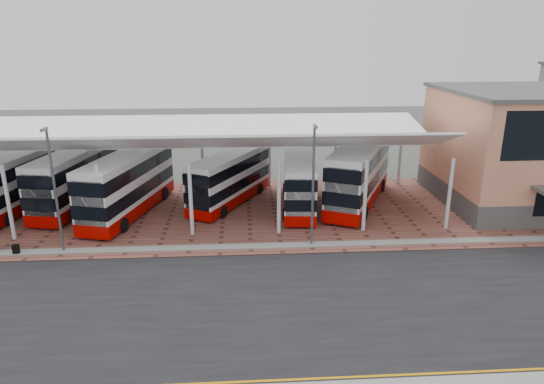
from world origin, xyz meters
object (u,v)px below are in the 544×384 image
object	(u,v)px
bus_0	(18,182)
bus_1	(77,178)
bus_3	(230,179)
bus_5	(359,174)
bus_2	(128,184)
bus_4	(299,181)

from	to	relation	value
bus_0	bus_1	bearing A→B (deg)	17.15
bus_3	bus_5	xyz separation A→B (m)	(10.46, -0.69, 0.40)
bus_2	bus_3	size ratio (longest dim) A/B	1.17
bus_1	bus_3	distance (m)	12.23
bus_1	bus_3	xyz separation A→B (m)	(12.22, -0.15, -0.22)
bus_1	bus_0	bearing A→B (deg)	-162.86
bus_1	bus_2	size ratio (longest dim) A/B	0.98
bus_2	bus_5	distance (m)	18.22
bus_2	bus_5	xyz separation A→B (m)	(18.17, 1.26, 0.13)
bus_1	bus_5	world-z (taller)	bus_5
bus_0	bus_5	world-z (taller)	bus_5
bus_0	bus_3	xyz separation A→B (m)	(16.58, 0.37, -0.17)
bus_1	bus_5	distance (m)	22.70
bus_5	bus_1	bearing A→B (deg)	-156.55
bus_2	bus_4	xyz separation A→B (m)	(13.21, 0.78, -0.25)
bus_2	bus_3	distance (m)	7.96
bus_1	bus_3	size ratio (longest dim) A/B	1.15
bus_1	bus_2	distance (m)	4.98
bus_1	bus_5	xyz separation A→B (m)	(22.69, -0.84, 0.18)
bus_4	bus_1	bearing A→B (deg)	-179.15
bus_1	bus_4	world-z (taller)	bus_1
bus_3	bus_4	bearing A→B (deg)	16.02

